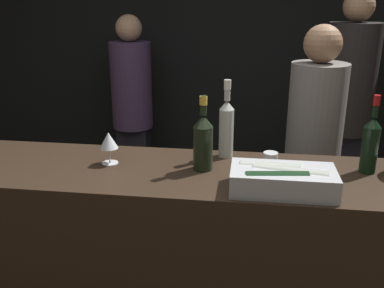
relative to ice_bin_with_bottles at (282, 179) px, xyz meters
The scene contains 11 objects.
wall_back_chalkboard 2.23m from the ice_bin_with_bottles, 100.29° to the left, with size 6.40×0.06×2.80m.
bar_counter 0.72m from the ice_bin_with_bottles, 157.77° to the left, with size 2.46×0.58×1.05m.
ice_bin_with_bottles is the anchor object (origin of this frame).
wine_glass 0.82m from the ice_bin_with_bottles, 165.79° to the left, with size 0.09×0.09×0.16m.
candle_votive 0.31m from the ice_bin_with_bottles, 96.18° to the left, with size 0.07×0.07×0.05m.
red_wine_bottle_burgundy 0.48m from the ice_bin_with_bottles, 33.00° to the left, with size 0.07×0.07×0.36m.
white_wine_bottle 0.46m from the ice_bin_with_bottles, 123.82° to the left, with size 0.07×0.07×0.38m.
champagne_bottle 0.40m from the ice_bin_with_bottles, 151.01° to the left, with size 0.09×0.09×0.34m.
person_in_hoodie 1.62m from the ice_bin_with_bottles, 69.84° to the left, with size 0.36×0.36×1.85m.
person_blond_tee 2.08m from the ice_bin_with_bottles, 122.48° to the left, with size 0.34×0.34×1.68m.
person_grey_polo 0.88m from the ice_bin_with_bottles, 73.99° to the left, with size 0.32×0.32×1.67m.
Camera 1 is at (0.25, -1.50, 1.81)m, focal length 40.00 mm.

